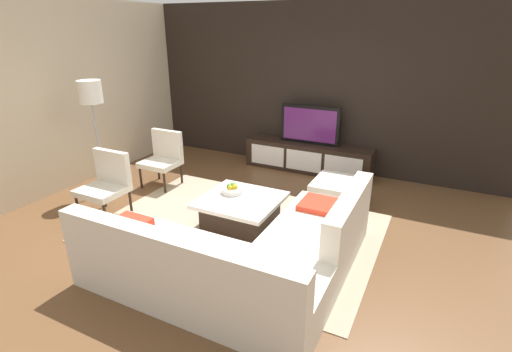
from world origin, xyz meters
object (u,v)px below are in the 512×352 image
at_px(sectional_couch, 246,257).
at_px(floor_lamp, 91,99).
at_px(television, 310,125).
at_px(coffee_table, 241,211).
at_px(accent_chair_far, 163,155).
at_px(accent_chair_near, 107,180).
at_px(ottoman, 339,195).
at_px(media_console, 308,157).
at_px(fruit_bowl, 232,189).

relative_size(sectional_couch, floor_lamp, 1.42).
height_order(television, coffee_table, television).
xyz_separation_m(television, sectional_couch, (0.50, -3.30, -0.54)).
bearing_deg(coffee_table, floor_lamp, -179.94).
relative_size(floor_lamp, accent_chair_far, 1.95).
bearing_deg(accent_chair_near, ottoman, 35.54).
height_order(media_console, sectional_couch, sectional_couch).
bearing_deg(accent_chair_near, floor_lamp, 148.05).
bearing_deg(fruit_bowl, floor_lamp, -177.34).
bearing_deg(accent_chair_near, television, 62.29).
height_order(accent_chair_near, floor_lamp, floor_lamp).
height_order(coffee_table, accent_chair_near, accent_chair_near).
relative_size(media_console, floor_lamp, 1.31).
relative_size(media_console, coffee_table, 2.28).
relative_size(floor_lamp, ottoman, 2.43).
bearing_deg(accent_chair_near, accent_chair_far, 96.47).
bearing_deg(sectional_couch, media_console, 98.69).
bearing_deg(media_console, ottoman, -54.40).
distance_m(media_console, coffee_table, 2.30).
bearing_deg(ottoman, accent_chair_near, -150.20).
xyz_separation_m(media_console, television, (-0.00, 0.00, 0.58)).
bearing_deg(ottoman, floor_lamp, -162.54).
bearing_deg(accent_chair_far, fruit_bowl, -25.15).
xyz_separation_m(television, accent_chair_near, (-1.85, -2.80, -0.34)).
distance_m(television, accent_chair_far, 2.49).
bearing_deg(coffee_table, media_console, 87.51).
distance_m(television, ottoman, 1.64).
relative_size(media_console, ottoman, 3.17).
height_order(television, ottoman, television).
height_order(sectional_couch, accent_chair_far, accent_chair_far).
bearing_deg(sectional_couch, coffee_table, 121.02).
distance_m(sectional_couch, floor_lamp, 3.37).
bearing_deg(television, fruit_bowl, -97.25).
bearing_deg(fruit_bowl, media_console, 82.75).
relative_size(fruit_bowl, accent_chair_far, 0.32).
relative_size(television, coffee_table, 1.06).
relative_size(coffee_table, accent_chair_near, 1.12).
bearing_deg(fruit_bowl, television, 82.75).
relative_size(sectional_couch, accent_chair_far, 2.78).
bearing_deg(ottoman, coffee_table, -132.82).
height_order(ottoman, accent_chair_far, accent_chair_far).
relative_size(coffee_table, fruit_bowl, 3.48).
distance_m(television, sectional_couch, 3.38).
distance_m(accent_chair_near, accent_chair_far, 1.18).
distance_m(accent_chair_near, ottoman, 3.16).
relative_size(ottoman, fruit_bowl, 2.50).
xyz_separation_m(coffee_table, ottoman, (0.98, 1.06, -0.00)).
xyz_separation_m(sectional_couch, accent_chair_far, (-2.37, 1.68, 0.20)).
xyz_separation_m(accent_chair_near, ottoman, (2.73, 1.57, -0.29)).
distance_m(coffee_table, fruit_bowl, 0.31).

